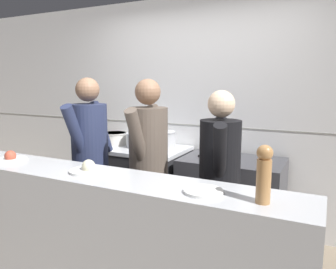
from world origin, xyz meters
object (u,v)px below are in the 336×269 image
Objects in this scene: chefs_knife at (209,158)px; pepper_mill at (264,173)px; chef_line at (219,179)px; plated_dish_dessert at (203,191)px; oven_range at (140,185)px; mixing_bowl_steel at (218,151)px; plated_dish_main at (11,158)px; plated_dish_appetiser at (89,169)px; chef_sous at (148,164)px; stock_pot at (115,138)px; braising_pot at (165,140)px; sauce_pot at (140,139)px; chef_head_cook at (90,156)px.

chefs_knife is 1.03× the size of pepper_mill.
plated_dish_dessert is at bearing -97.20° from chef_line.
mixing_bowl_steel reaches higher than oven_range.
oven_range is 1.52m from plated_dish_main.
oven_range is at bearing 173.54° from chefs_knife.
plated_dish_main is 0.81m from plated_dish_appetiser.
oven_range is at bearing -174.91° from mixing_bowl_steel.
stock_pot is at bearing 135.73° from chef_sous.
pepper_mill is (0.76, -1.29, 0.28)m from chefs_knife.
oven_range is at bearing 105.84° from plated_dish_appetiser.
stock_pot is 1.24× the size of braising_pot.
chef_line is (0.83, -0.68, -0.14)m from braising_pot.
sauce_pot is at bearing 172.29° from chefs_knife.
chefs_knife is at bearing 120.44° from pepper_mill.
plated_dish_appetiser is at bearing -61.57° from stock_pot.
stock_pot is 1.53m from plated_dish_appetiser.
pepper_mill is 0.87m from chef_line.
chef_line reaches higher than sauce_pot.
chef_sous is at bearing -119.92° from chefs_knife.
plated_dish_appetiser is at bearing -74.08° from sauce_pot.
plated_dish_main is 0.16× the size of chef_sous.
sauce_pot is 0.21× the size of chef_line.
plated_dish_dessert is 0.69m from chef_line.
plated_dish_dessert is (0.91, -0.05, -0.01)m from plated_dish_appetiser.
pepper_mill is (1.63, -1.39, 0.71)m from oven_range.
braising_pot is (0.35, -0.05, 0.02)m from sauce_pot.
mixing_bowl_steel is (0.56, 0.11, -0.08)m from braising_pot.
braising_pot is 1.88m from pepper_mill.
plated_dish_main is 0.81× the size of pepper_mill.
plated_dish_appetiser is 1.27m from pepper_mill.
chefs_knife is (0.87, -0.10, 0.44)m from oven_range.
chef_head_cook reaches higher than oven_range.
chef_head_cook is (-0.98, -0.63, 0.05)m from chefs_knife.
braising_pot is 1.06× the size of mixing_bowl_steel.
oven_range is 1.44m from chef_line.
mixing_bowl_steel is at bearing 11.43° from braising_pot.
braising_pot is at bearing 124.91° from plated_dish_dessert.
plated_dish_main reaches higher than mixing_bowl_steel.
mixing_bowl_steel is 0.84m from chef_line.
mixing_bowl_steel is 1.66m from pepper_mill.
plated_dish_main is at bearing -133.00° from mixing_bowl_steel.
chef_head_cook is at bearing -123.56° from braising_pot.
mixing_bowl_steel is 1.51m from plated_dish_dessert.
sauce_pot is 1.40m from chef_line.
chef_head_cook is (0.24, -0.74, -0.05)m from stock_pot.
sauce_pot is at bearing 139.25° from pepper_mill.
sauce_pot is 0.90m from chef_sous.
chefs_knife is at bearing -5.34° from stock_pot.
chef_line is (0.27, -0.79, -0.05)m from mixing_bowl_steel.
mixing_bowl_steel is at bearing 2.97° from stock_pot.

